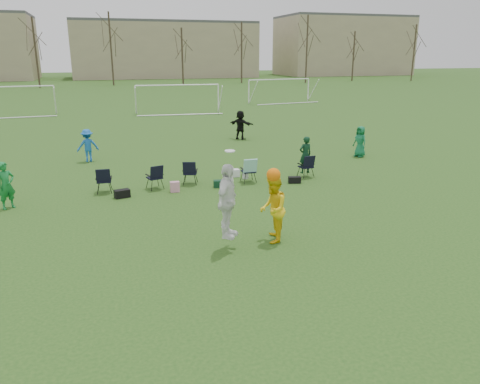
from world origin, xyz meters
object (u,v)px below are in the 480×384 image
object	(u,v)px
fielder_green_near	(6,185)
goal_right	(280,84)
center_contest	(252,205)
goal_mid	(178,91)
fielder_black	(240,125)
fielder_green_far	(360,141)
goal_left	(7,93)
fielder_blue	(88,146)

from	to	relation	value
fielder_green_near	goal_right	xyz separation A→B (m)	(22.07, 30.95, 1.11)
fielder_green_near	center_contest	size ratio (longest dim) A/B	0.60
goal_mid	fielder_black	bearing A→B (deg)	-80.41
fielder_green_far	goal_mid	world-z (taller)	goal_mid
fielder_black	goal_left	bearing A→B (deg)	1.28
center_contest	goal_left	xyz separation A→B (m)	(-10.91, 32.40, 0.76)
goal_mid	goal_right	distance (m)	13.42
fielder_green_near	goal_right	size ratio (longest dim) A/B	0.22
fielder_green_near	goal_mid	size ratio (longest dim) A/B	0.22
fielder_green_near	goal_right	world-z (taller)	goal_right
fielder_green_far	center_contest	world-z (taller)	center_contest
fielder_black	center_contest	xyz separation A→B (m)	(-4.51, -15.95, 0.29)
goal_mid	goal_left	bearing A→B (deg)	175.87
fielder_green_far	fielder_black	distance (m)	7.91
center_contest	goal_mid	world-z (taller)	center_contest
fielder_blue	fielder_green_far	distance (m)	13.59
fielder_green_near	center_contest	xyz separation A→B (m)	(6.97, -5.44, 0.35)
fielder_blue	center_contest	xyz separation A→B (m)	(4.41, -12.19, 0.37)
center_contest	goal_mid	distance (m)	30.56
goal_left	goal_mid	world-z (taller)	same
fielder_green_near	fielder_green_far	xyz separation A→B (m)	(15.86, 3.91, -0.03)
fielder_green_far	center_contest	bearing A→B (deg)	-60.17
goal_left	goal_right	xyz separation A→B (m)	(26.00, 4.00, 0.00)
fielder_blue	goal_right	size ratio (longest dim) A/B	0.22
center_contest	goal_right	size ratio (longest dim) A/B	0.37
fielder_black	center_contest	world-z (taller)	center_contest
fielder_blue	goal_right	bearing A→B (deg)	-140.02
goal_mid	goal_right	world-z (taller)	same
fielder_green_near	center_contest	world-z (taller)	center_contest
center_contest	fielder_blue	bearing A→B (deg)	109.86
center_contest	fielder_green_far	bearing A→B (deg)	46.47
fielder_blue	fielder_black	world-z (taller)	fielder_black
fielder_blue	goal_mid	bearing A→B (deg)	-123.56
fielder_green_far	fielder_black	bearing A→B (deg)	-163.07
goal_left	goal_mid	bearing A→B (deg)	-13.13
fielder_green_far	goal_left	bearing A→B (deg)	-155.98
fielder_green_far	goal_mid	size ratio (longest dim) A/B	0.21
fielder_green_near	goal_left	xyz separation A→B (m)	(-3.93, 26.95, 1.11)
fielder_green_far	goal_right	world-z (taller)	goal_right
fielder_black	goal_right	bearing A→B (deg)	-69.23
fielder_green_near	fielder_green_far	bearing A→B (deg)	-20.35
center_contest	goal_left	bearing A→B (deg)	108.61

